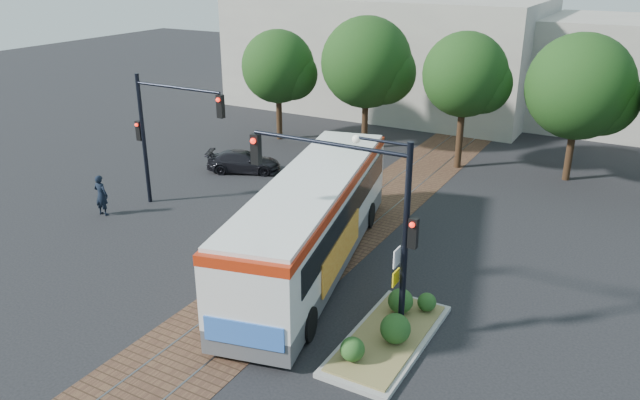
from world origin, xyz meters
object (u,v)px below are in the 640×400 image
at_px(signal_pole_main, 366,206).
at_px(parked_car, 244,161).
at_px(traffic_island, 390,331).
at_px(signal_pole_left, 161,124).
at_px(officer, 101,195).
at_px(city_bus, 313,218).

relative_size(signal_pole_main, parked_car, 1.54).
bearing_deg(signal_pole_main, traffic_island, -5.36).
relative_size(signal_pole_main, signal_pole_left, 1.00).
height_order(officer, parked_car, officer).
bearing_deg(city_bus, officer, 169.08).
height_order(city_bus, signal_pole_main, signal_pole_main).
height_order(signal_pole_left, officer, signal_pole_left).
height_order(city_bus, parked_car, city_bus).
xyz_separation_m(signal_pole_left, officer, (-1.83, -2.19, -2.94)).
bearing_deg(signal_pole_left, parked_car, 88.35).
xyz_separation_m(signal_pole_left, parked_car, (0.16, 5.71, -3.30)).
bearing_deg(traffic_island, signal_pole_main, 174.64).
distance_m(traffic_island, parked_car, 16.79).
relative_size(signal_pole_left, parked_car, 1.54).
xyz_separation_m(city_bus, officer, (-10.56, -0.38, -1.00)).
distance_m(city_bus, signal_pole_main, 5.12).
xyz_separation_m(signal_pole_main, parked_car, (-12.07, 10.51, -3.59)).
bearing_deg(officer, city_bus, 178.06).
height_order(city_bus, officer, city_bus).
bearing_deg(signal_pole_left, signal_pole_main, -21.45).
bearing_deg(signal_pole_left, traffic_island, -20.36).
height_order(signal_pole_main, signal_pole_left, signal_pole_main).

